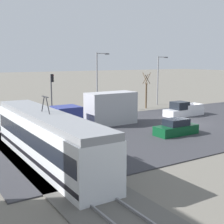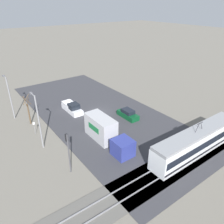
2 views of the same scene
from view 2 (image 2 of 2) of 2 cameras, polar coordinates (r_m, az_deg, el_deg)
The scene contains 12 objects.
ground_plane at distance 41.13m, azimuth -3.69°, elevation -0.16°, with size 320.00×320.00×0.00m, color slate.
road_surface at distance 41.11m, azimuth -3.69°, elevation -0.11°, with size 18.86×44.05×0.08m.
rail_bed at distance 29.93m, azimuth 15.88°, elevation -12.87°, with size 62.67×4.40×0.22m.
light_rail_tram at distance 31.93m, azimuth 21.15°, elevation -7.21°, with size 15.46×2.71×4.56m.
box_truck at distance 31.94m, azimuth -1.69°, elevation -5.24°, with size 2.50×9.33×3.50m.
pickup_truck at distance 41.64m, azimuth -10.30°, elevation 0.98°, with size 1.93×5.39×1.84m.
sedan_car_0 at distance 39.08m, azimuth 4.16°, elevation -0.55°, with size 1.76×4.30×1.52m.
traffic_light_pole at distance 26.16m, azimuth -11.40°, elevation -9.29°, with size 0.28×0.47×5.38m.
street_tree at distance 38.86m, azimuth -20.98°, elevation 0.23°, with size 1.24×1.03×5.28m.
street_lamp_near_crossing at distance 31.00m, azimuth -18.77°, elevation -1.58°, with size 0.36×1.95×8.05m.
street_lamp_mid_block at distance 41.25m, azimuth -25.23°, elevation 4.06°, with size 0.36×1.95×7.64m.
no_parking_sign at distance 36.03m, azimuth -19.63°, elevation -3.68°, with size 0.32×0.08×2.11m.
Camera 2 is at (19.42, 31.04, 18.73)m, focal length 35.00 mm.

